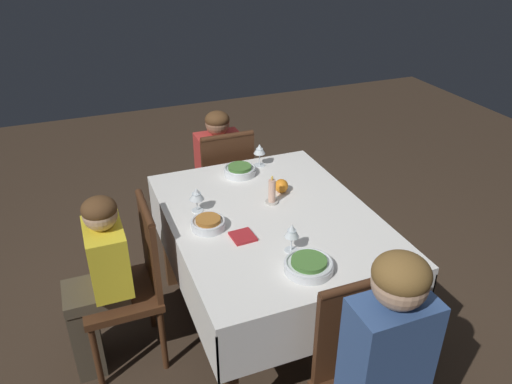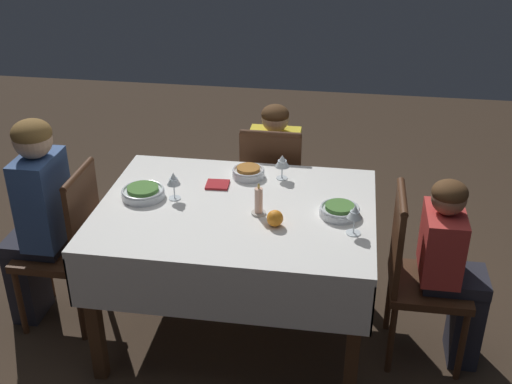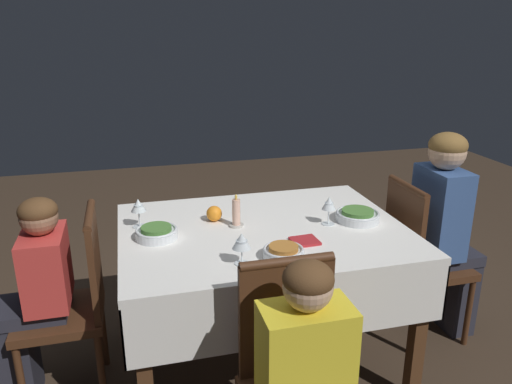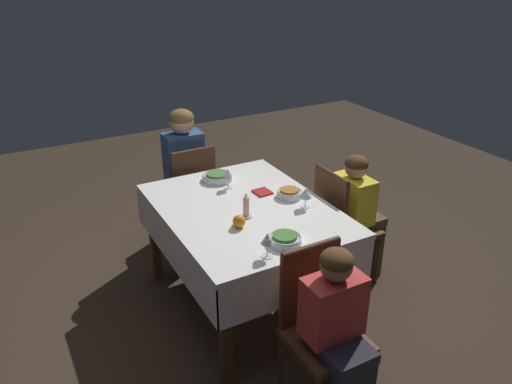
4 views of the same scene
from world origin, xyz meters
name	(u,v)px [view 2 (image 2 of 4)]	position (x,y,z in m)	size (l,w,h in m)	color
ground_plane	(238,329)	(0.00, 0.00, 0.00)	(8.00, 8.00, 0.00)	#3D2D21
dining_table	(236,224)	(0.00, 0.00, 0.66)	(1.34, 1.02, 0.76)	white
chair_west	(68,242)	(-0.88, -0.03, 0.49)	(0.38, 0.38, 0.91)	#472816
chair_north	(272,188)	(0.08, 0.72, 0.49)	(0.38, 0.38, 0.91)	#472816
chair_east	(416,271)	(0.88, -0.03, 0.49)	(0.38, 0.38, 0.91)	#472816
person_adult_denim	(36,212)	(-1.03, -0.03, 0.66)	(0.34, 0.30, 1.16)	#282833
person_child_yellow	(276,170)	(0.08, 0.88, 0.54)	(0.30, 0.33, 0.99)	#4C4233
person_child_red	(452,266)	(1.04, -0.03, 0.54)	(0.33, 0.30, 0.98)	#282833
bowl_west	(143,192)	(-0.47, 0.03, 0.78)	(0.22, 0.22, 0.06)	silver
wine_glass_west	(174,180)	(-0.32, 0.04, 0.86)	(0.07, 0.07, 0.14)	white
bowl_north	(248,172)	(0.01, 0.33, 0.78)	(0.17, 0.17, 0.06)	silver
wine_glass_north	(282,162)	(0.18, 0.34, 0.85)	(0.08, 0.08, 0.13)	white
bowl_east	(340,210)	(0.50, -0.01, 0.78)	(0.19, 0.19, 0.06)	silver
wine_glass_east	(355,213)	(0.57, -0.16, 0.86)	(0.07, 0.07, 0.14)	white
candle_centerpiece	(259,203)	(0.12, -0.05, 0.82)	(0.07, 0.07, 0.16)	beige
orange_fruit	(275,218)	(0.21, -0.15, 0.80)	(0.08, 0.08, 0.08)	orange
napkin_red_folded	(217,185)	(-0.13, 0.21, 0.76)	(0.12, 0.11, 0.01)	#AD2328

